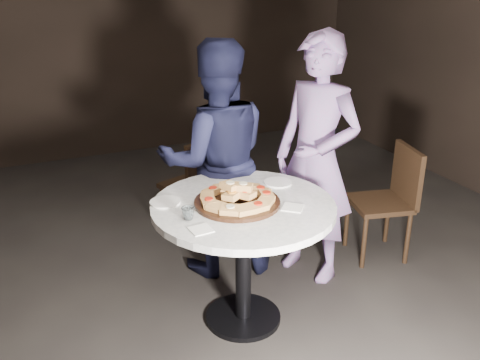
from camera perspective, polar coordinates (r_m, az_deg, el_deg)
The scene contains 13 objects.
floor at distance 3.54m, azimuth -0.85°, elevation -14.34°, with size 7.00×7.00×0.00m, color black.
table at distance 3.17m, azimuth 0.37°, elevation -5.01°, with size 1.36×1.36×0.81m.
serving_board at distance 3.09m, azimuth -0.31°, elevation -2.40°, with size 0.50×0.50×0.02m, color black.
focaccia_pile at distance 3.08m, azimuth -0.28°, elevation -1.60°, with size 0.45×0.43×0.12m.
plate_left at distance 3.14m, azimuth -7.99°, elevation -2.34°, with size 0.18×0.18×0.01m, color white.
plate_right at distance 3.39m, azimuth 4.07°, elevation -0.26°, with size 0.18×0.18×0.01m, color white.
water_glass at distance 2.92m, azimuth -5.54°, elevation -3.57°, with size 0.08×0.08×0.07m, color silver.
napkin_near at distance 2.81m, azimuth -4.19°, elevation -5.30°, with size 0.11×0.11×0.01m, color white.
napkin_far at distance 3.06m, azimuth 5.65°, elevation -2.94°, with size 0.11×0.11×0.01m, color white.
chair_far at distance 4.25m, azimuth -4.47°, elevation -0.12°, with size 0.52×0.53×0.86m.
chair_right at distance 4.16m, azimuth 15.82°, elevation -1.49°, with size 0.50×0.49×0.86m.
diner_navy at distance 3.71m, azimuth -2.58°, elevation 2.08°, with size 0.81×0.63×1.67m, color black.
diner_teal at distance 3.67m, azimuth 8.14°, elevation 2.13°, with size 0.63×0.41×1.73m, color slate.
Camera 1 is at (-1.11, -2.62, 2.11)m, focal length 40.00 mm.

